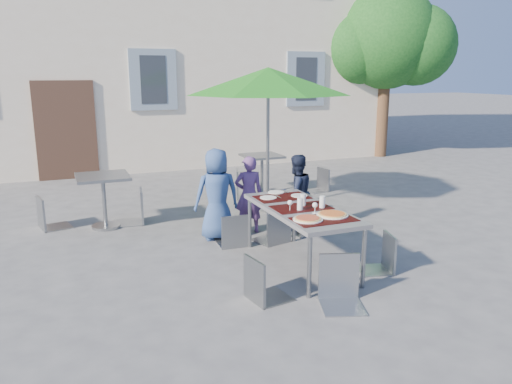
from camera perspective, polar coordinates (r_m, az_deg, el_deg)
name	(u,v)px	position (r m, az deg, el deg)	size (l,w,h in m)	color
ground	(295,296)	(5.53, 4.43, -11.77)	(90.00, 90.00, 0.00)	#4D4D50
tree	(387,40)	(14.91, 14.75, 16.47)	(3.60, 3.00, 4.70)	#4F3522
dining_table	(301,212)	(6.14, 5.19, -2.27)	(0.80, 1.85, 0.76)	#434348
pizza_near_left	(308,219)	(5.60, 5.93, -3.05)	(0.34, 0.34, 0.03)	white
pizza_near_right	(332,214)	(5.81, 8.71, -2.53)	(0.37, 0.37, 0.03)	white
glassware	(307,203)	(6.05, 5.88, -1.20)	(0.49, 0.42, 0.15)	silver
place_settings	(281,195)	(6.69, 2.93, -0.34)	(0.69, 0.51, 0.01)	white
child_0	(217,194)	(7.15, -4.49, -0.27)	(0.65, 0.42, 1.33)	#2F4A81
child_1	(249,195)	(7.45, -0.84, -0.29)	(0.43, 0.28, 1.17)	#5B3872
child_2	(296,193)	(7.56, 4.60, -0.11)	(0.57, 0.33, 1.17)	#181E35
chair_0	(233,211)	(6.85, -2.61, -2.13)	(0.41, 0.42, 0.89)	gray
chair_1	(275,205)	(6.97, 2.17, -1.45)	(0.52, 0.52, 0.96)	gray
chair_2	(308,197)	(7.39, 5.92, -0.60)	(0.52, 0.52, 0.97)	gray
chair_3	(262,253)	(5.21, 0.73, -6.97)	(0.47, 0.46, 0.92)	gray
chair_4	(383,231)	(6.19, 14.32, -4.33)	(0.48, 0.47, 0.87)	gray
chair_5	(342,252)	(5.21, 9.81, -6.73)	(0.55, 0.55, 0.97)	#90949B
patio_umbrella	(268,82)	(8.55, 1.40, 12.47)	(2.82, 2.82, 2.45)	#96999D
cafe_table_0	(104,190)	(8.00, -17.03, 0.23)	(0.78, 0.78, 0.83)	#96999D
bg_chair_l_0	(46,193)	(8.27, -22.87, -0.12)	(0.52, 0.51, 0.96)	gray
bg_chair_r_0	(134,186)	(8.14, -13.79, 0.67)	(0.52, 0.51, 1.03)	gray
cafe_table_1	(262,167)	(9.91, 0.68, 2.93)	(0.73, 0.73, 0.78)	#96999D
bg_chair_l_1	(243,166)	(9.56, -1.51, 3.02)	(0.60, 0.59, 1.06)	gray
bg_chair_r_1	(320,166)	(10.21, 7.32, 2.94)	(0.45, 0.44, 0.88)	gray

